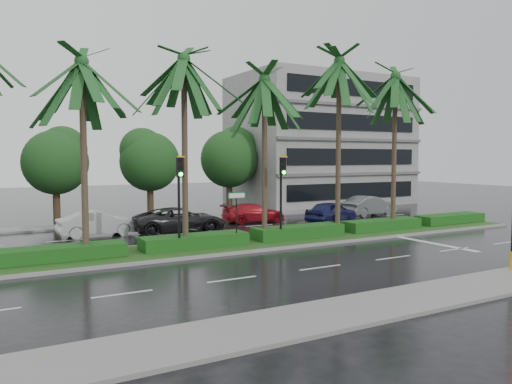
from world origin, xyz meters
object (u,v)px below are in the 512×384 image
car_darkgrey (180,220)px  car_grey (369,206)px  signal_median_left (180,189)px  car_blue (331,212)px  street_sign (237,205)px  car_red (254,213)px  car_white (98,223)px

car_darkgrey → car_grey: (15.71, 1.17, 0.00)m
signal_median_left → car_blue: bearing=23.2°
car_darkgrey → car_grey: bearing=-79.3°
car_darkgrey → car_grey: 15.75m
street_sign → car_red: street_sign is taller
signal_median_left → car_red: bearing=44.5°
car_white → car_darkgrey: 4.65m
signal_median_left → car_darkgrey: 7.06m
street_sign → car_white: (-5.12, 7.25, -1.40)m
car_white → car_blue: car_blue is taller
signal_median_left → car_white: 8.06m
car_white → car_blue: 15.24m
street_sign → car_white: 8.99m
car_darkgrey → car_red: size_ratio=1.23×
street_sign → signal_median_left: bearing=-176.5°
car_red → car_grey: size_ratio=0.96×
car_white → car_red: bearing=-86.9°
car_white → car_grey: 20.21m
car_white → car_grey: car_grey is taller
signal_median_left → street_sign: size_ratio=1.68×
car_white → car_darkgrey: (4.50, -1.17, 0.03)m
signal_median_left → car_red: signal_median_left is taller
car_blue → car_white: bearing=63.5°
signal_median_left → car_white: size_ratio=0.99×
car_blue → street_sign: bearing=98.9°
car_blue → car_grey: bearing=-89.5°
car_grey → car_white: bearing=83.8°
car_red → car_grey: (9.59, -0.93, 0.12)m
street_sign → car_blue: size_ratio=0.60×
car_white → car_blue: (15.12, -1.86, 0.02)m
signal_median_left → car_grey: signal_median_left is taller
car_darkgrey → car_blue: size_ratio=1.26×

